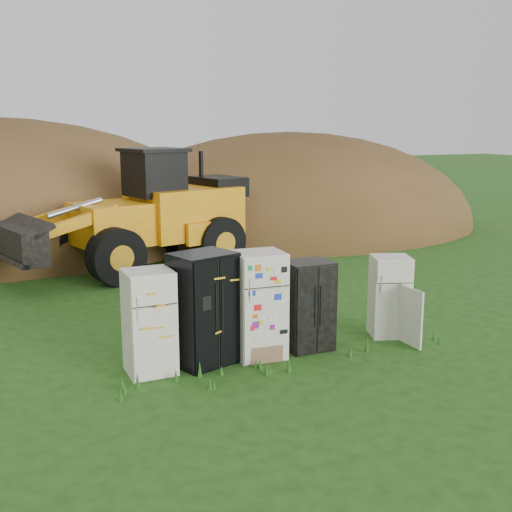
% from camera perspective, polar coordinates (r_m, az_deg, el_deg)
% --- Properties ---
extents(ground, '(120.00, 120.00, 0.00)m').
position_cam_1_polar(ground, '(11.89, 2.47, -8.45)').
color(ground, '#1E4813').
rests_on(ground, ground).
extents(fridge_leftmost, '(0.78, 0.75, 1.75)m').
position_cam_1_polar(fridge_leftmost, '(10.79, -9.47, -5.81)').
color(fridge_leftmost, white).
rests_on(fridge_leftmost, ground).
extents(fridge_black_side, '(1.22, 1.08, 1.95)m').
position_cam_1_polar(fridge_black_side, '(11.07, -4.68, -4.69)').
color(fridge_black_side, black).
rests_on(fridge_black_side, ground).
extents(fridge_sticker, '(0.90, 0.83, 1.90)m').
position_cam_1_polar(fridge_sticker, '(11.36, 0.25, -4.35)').
color(fridge_sticker, white).
rests_on(fridge_sticker, ground).
extents(fridge_dark_mid, '(0.85, 0.70, 1.65)m').
position_cam_1_polar(fridge_dark_mid, '(11.82, 4.62, -4.39)').
color(fridge_dark_mid, black).
rests_on(fridge_dark_mid, ground).
extents(fridge_open_door, '(0.90, 0.87, 1.58)m').
position_cam_1_polar(fridge_open_door, '(12.79, 11.80, -3.51)').
color(fridge_open_door, white).
rests_on(fridge_open_door, ground).
extents(wheel_loader, '(7.58, 4.65, 3.42)m').
position_cam_1_polar(wheel_loader, '(18.07, -11.30, 3.90)').
color(wheel_loader, '#D79A0E').
rests_on(wheel_loader, ground).
extents(dirt_mound_right, '(15.81, 11.59, 7.57)m').
position_cam_1_polar(dirt_mound_right, '(25.67, 2.88, 2.51)').
color(dirt_mound_right, '#442F15').
rests_on(dirt_mound_right, ground).
extents(dirt_mound_back, '(17.85, 11.90, 5.89)m').
position_cam_1_polar(dirt_mound_back, '(27.74, -15.26, 2.80)').
color(dirt_mound_back, '#442F15').
rests_on(dirt_mound_back, ground).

